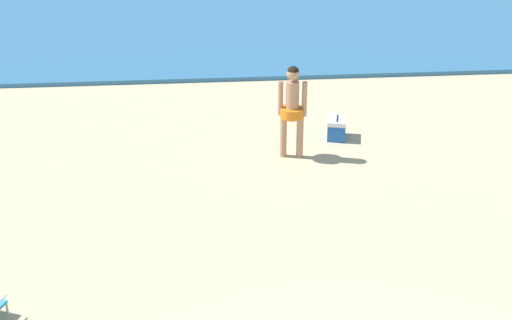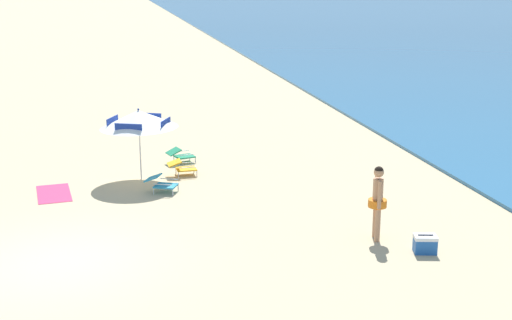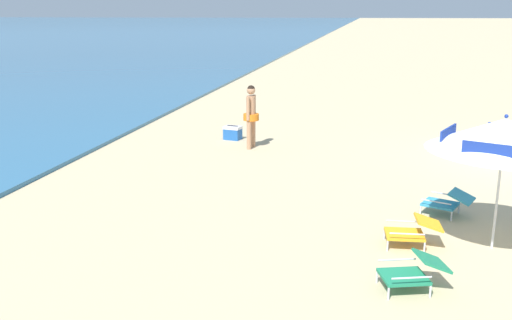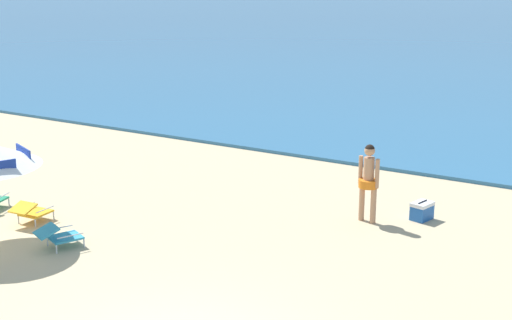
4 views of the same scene
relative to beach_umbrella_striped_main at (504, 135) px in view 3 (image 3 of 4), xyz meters
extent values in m
cylinder|color=silver|center=(0.00, 0.00, -0.80)|extent=(0.04, 0.04, 2.12)
cone|color=white|center=(0.00, 0.00, 0.00)|extent=(2.61, 2.62, 0.57)
cube|color=navy|center=(0.32, 0.77, -0.12)|extent=(0.77, 0.34, 0.29)
cube|color=navy|center=(-0.77, 0.32, -0.12)|extent=(0.34, 0.77, 0.29)
sphere|color=navy|center=(0.00, 0.00, 0.29)|extent=(0.06, 0.06, 0.06)
cube|color=teal|center=(1.50, 0.64, -1.66)|extent=(0.71, 0.75, 0.04)
cube|color=teal|center=(1.36, 0.29, -1.44)|extent=(0.61, 0.57, 0.18)
cylinder|color=silver|center=(1.39, 1.00, -1.77)|extent=(0.03, 0.03, 0.18)
cylinder|color=silver|center=(1.84, 0.81, -1.77)|extent=(0.03, 0.03, 0.18)
cylinder|color=silver|center=(1.17, 0.47, -1.77)|extent=(0.03, 0.03, 0.18)
cylinder|color=silver|center=(1.62, 0.28, -1.77)|extent=(0.03, 0.03, 0.18)
cylinder|color=silver|center=(1.24, 0.75, -1.54)|extent=(0.23, 0.51, 0.02)
cylinder|color=silver|center=(1.76, 0.53, -1.54)|extent=(0.23, 0.51, 0.02)
cube|color=#1E7F56|center=(-1.73, 1.48, -1.66)|extent=(0.67, 0.73, 0.04)
cube|color=#1E7F56|center=(-1.62, 1.11, -1.44)|extent=(0.59, 0.53, 0.19)
cylinder|color=silver|center=(-2.04, 1.68, -1.77)|extent=(0.03, 0.03, 0.18)
cylinder|color=silver|center=(-1.58, 1.82, -1.77)|extent=(0.03, 0.03, 0.18)
cylinder|color=silver|center=(-1.88, 1.13, -1.77)|extent=(0.03, 0.03, 0.18)
cylinder|color=silver|center=(-1.41, 1.28, -1.77)|extent=(0.03, 0.03, 0.18)
cylinder|color=silver|center=(-2.00, 1.40, -1.54)|extent=(0.18, 0.52, 0.02)
cylinder|color=silver|center=(-1.46, 1.56, -1.54)|extent=(0.18, 0.52, 0.02)
cube|color=gold|center=(-0.17, 1.38, -1.66)|extent=(0.56, 0.64, 0.04)
cube|color=gold|center=(-0.14, 1.02, -1.44)|extent=(0.52, 0.45, 0.16)
cylinder|color=silver|center=(-0.44, 1.65, -1.77)|extent=(0.03, 0.03, 0.18)
cylinder|color=silver|center=(0.05, 1.68, -1.77)|extent=(0.03, 0.03, 0.18)
cylinder|color=silver|center=(-0.39, 1.08, -1.77)|extent=(0.03, 0.03, 0.18)
cylinder|color=silver|center=(0.10, 1.12, -1.77)|extent=(0.03, 0.03, 0.18)
cylinder|color=silver|center=(-0.45, 1.36, -1.54)|extent=(0.06, 0.54, 0.02)
cylinder|color=silver|center=(0.11, 1.40, -1.54)|extent=(0.06, 0.54, 0.02)
cylinder|color=tan|center=(5.92, 5.21, -1.43)|extent=(0.13, 0.13, 0.86)
cylinder|color=tan|center=(6.22, 5.15, -1.43)|extent=(0.13, 0.13, 0.86)
cylinder|color=orange|center=(6.07, 5.18, -0.98)|extent=(0.43, 0.43, 0.18)
cylinder|color=tan|center=(6.07, 5.18, -0.69)|extent=(0.24, 0.24, 0.61)
cylinder|color=tan|center=(5.86, 5.22, -0.71)|extent=(0.09, 0.09, 0.64)
cylinder|color=tan|center=(6.28, 5.14, -0.71)|extent=(0.09, 0.09, 0.64)
sphere|color=tan|center=(6.07, 5.18, -0.24)|extent=(0.23, 0.23, 0.23)
sphere|color=black|center=(6.07, 5.18, -0.21)|extent=(0.21, 0.21, 0.21)
cube|color=#1E56A8|center=(7.06, 5.95, -1.70)|extent=(0.44, 0.54, 0.32)
cube|color=white|center=(7.06, 5.95, -1.50)|extent=(0.45, 0.56, 0.08)
cylinder|color=black|center=(7.06, 5.95, -1.44)|extent=(0.10, 0.33, 0.02)
camera|label=1|loc=(4.37, -7.28, 4.17)|focal=52.78mm
camera|label=2|loc=(20.02, -0.44, 3.94)|focal=47.59mm
camera|label=3|loc=(-9.01, 2.08, 1.81)|focal=39.80mm
camera|label=4|loc=(11.84, -8.93, 3.56)|focal=50.68mm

